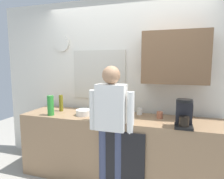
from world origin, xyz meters
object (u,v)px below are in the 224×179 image
(coffee_maker, at_px, (184,115))
(bottle_amber_beer, at_px, (108,109))
(bottle_olive_oil, at_px, (61,103))
(mixing_bowl, at_px, (84,112))
(person_at_sink, at_px, (111,119))
(bottle_dark_sauce, at_px, (191,112))
(cup_white_mug, at_px, (139,111))
(bottle_green_wine, at_px, (126,106))
(bottle_clear_soda, at_px, (51,105))
(cup_terracotta_mug, at_px, (160,115))

(coffee_maker, bearing_deg, bottle_amber_beer, 171.86)
(bottle_olive_oil, bearing_deg, mixing_bowl, -15.22)
(coffee_maker, relative_size, person_at_sink, 0.21)
(bottle_olive_oil, xyz_separation_m, bottle_dark_sauce, (1.87, 0.16, -0.04))
(bottle_amber_beer, relative_size, mixing_bowl, 1.05)
(cup_white_mug, distance_m, person_at_sink, 0.57)
(coffee_maker, distance_m, person_at_sink, 0.85)
(bottle_amber_beer, xyz_separation_m, mixing_bowl, (-0.36, 0.00, -0.08))
(bottle_green_wine, bearing_deg, bottle_clear_soda, -166.90)
(bottle_amber_beer, height_order, cup_white_mug, bottle_amber_beer)
(cup_terracotta_mug, bearing_deg, bottle_dark_sauce, 17.48)
(coffee_maker, distance_m, bottle_green_wine, 0.77)
(bottle_green_wine, distance_m, person_at_sink, 0.37)
(bottle_amber_beer, bearing_deg, bottle_olive_oil, 171.44)
(bottle_green_wine, bearing_deg, cup_white_mug, 48.57)
(coffee_maker, bearing_deg, cup_white_mug, 144.47)
(bottle_amber_beer, height_order, mixing_bowl, bottle_amber_beer)
(coffee_maker, height_order, cup_terracotta_mug, coffee_maker)
(coffee_maker, bearing_deg, cup_terracotta_mug, 134.71)
(bottle_olive_oil, bearing_deg, bottle_green_wine, -0.91)
(cup_white_mug, bearing_deg, mixing_bowl, -159.76)
(bottle_olive_oil, distance_m, mixing_bowl, 0.46)
(bottle_green_wine, bearing_deg, coffee_maker, -18.31)
(mixing_bowl, bearing_deg, bottle_green_wine, 9.84)
(coffee_maker, distance_m, bottle_clear_soda, 1.77)
(bottle_clear_soda, distance_m, person_at_sink, 0.93)
(bottle_green_wine, bearing_deg, cup_terracotta_mug, 6.40)
(bottle_amber_beer, bearing_deg, bottle_clear_soda, -170.24)
(bottle_olive_oil, height_order, bottle_dark_sauce, bottle_olive_oil)
(bottle_olive_oil, height_order, cup_white_mug, bottle_olive_oil)
(bottle_dark_sauce, height_order, person_at_sink, person_at_sink)
(mixing_bowl, distance_m, person_at_sink, 0.53)
(bottle_clear_soda, relative_size, cup_white_mug, 2.95)
(person_at_sink, bearing_deg, bottle_olive_oil, 163.18)
(bottle_amber_beer, relative_size, cup_white_mug, 2.42)
(cup_white_mug, xyz_separation_m, person_at_sink, (-0.26, -0.51, -0.00))
(bottle_dark_sauce, bearing_deg, bottle_olive_oil, -175.18)
(cup_white_mug, relative_size, person_at_sink, 0.06)
(bottle_green_wine, xyz_separation_m, bottle_dark_sauce, (0.84, 0.17, -0.06))
(cup_terracotta_mug, distance_m, mixing_bowl, 1.04)
(bottle_clear_soda, bearing_deg, bottle_green_wine, 13.10)
(bottle_amber_beer, height_order, cup_terracotta_mug, bottle_amber_beer)
(bottle_green_wine, bearing_deg, bottle_amber_beer, -156.30)
(cup_white_mug, height_order, mixing_bowl, cup_white_mug)
(bottle_green_wine, height_order, person_at_sink, person_at_sink)
(coffee_maker, distance_m, bottle_dark_sauce, 0.43)
(bottle_green_wine, height_order, mixing_bowl, bottle_green_wine)
(bottle_amber_beer, height_order, person_at_sink, person_at_sink)
(cup_terracotta_mug, bearing_deg, bottle_green_wine, -173.60)
(bottle_amber_beer, distance_m, bottle_green_wine, 0.26)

